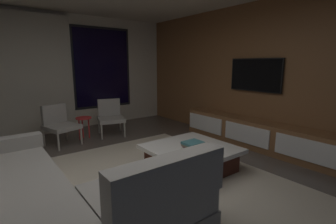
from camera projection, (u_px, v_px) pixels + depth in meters
The scene contains 12 objects.
floor at pixel (124, 195), 2.98m from camera, with size 9.20×9.20×0.00m, color #564C44.
back_wall_with_window at pixel (44, 74), 5.50m from camera, with size 6.60×0.30×2.70m.
media_wall at pixel (271, 75), 4.54m from camera, with size 0.12×7.80×2.70m.
area_rug at pixel (153, 189), 3.11m from camera, with size 3.20×3.80×0.01m, color beige.
sectional_couch at pixel (50, 199), 2.35m from camera, with size 1.98×2.50×0.82m.
coffee_table at pixel (191, 158), 3.65m from camera, with size 1.16×1.16×0.36m.
book_stack_on_coffee_table at pixel (192, 146), 3.45m from camera, with size 0.26×0.23×0.13m.
accent_chair_near_window at pixel (110, 115), 5.46m from camera, with size 0.67×0.68×0.78m.
accent_chair_by_curtain at pixel (59, 123), 4.77m from camera, with size 0.68×0.69×0.78m.
side_stool at pixel (84, 121), 5.14m from camera, with size 0.32×0.32×0.46m.
media_console at pixel (255, 134), 4.62m from camera, with size 0.46×3.10×0.52m.
mounted_tv at pixel (255, 75), 4.67m from camera, with size 0.05×1.08×0.62m.
Camera 1 is at (-1.23, -2.49, 1.56)m, focal length 26.30 mm.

